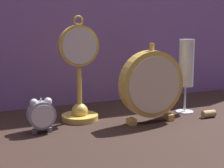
# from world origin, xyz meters

# --- Properties ---
(ground_plane) EXTENTS (4.00, 4.00, 0.00)m
(ground_plane) POSITION_xyz_m (0.00, 0.00, 0.00)
(ground_plane) COLOR black
(pocket_watch_on_stand) EXTENTS (0.12, 0.11, 0.31)m
(pocket_watch_on_stand) POSITION_xyz_m (-0.08, 0.12, 0.12)
(pocket_watch_on_stand) COLOR gold
(pocket_watch_on_stand) RESTS_ON ground_plane
(alarm_clock_twin_bell) EXTENTS (0.07, 0.03, 0.09)m
(alarm_clock_twin_bell) POSITION_xyz_m (-0.22, 0.05, 0.05)
(alarm_clock_twin_bell) COLOR gray
(alarm_clock_twin_bell) RESTS_ON ground_plane
(mantel_clock_silver) EXTENTS (0.19, 0.04, 0.23)m
(mantel_clock_silver) POSITION_xyz_m (0.10, 0.02, 0.11)
(mantel_clock_silver) COLOR gold
(mantel_clock_silver) RESTS_ON ground_plane
(champagne_flute) EXTENTS (0.06, 0.06, 0.23)m
(champagne_flute) POSITION_xyz_m (0.25, 0.08, 0.14)
(champagne_flute) COLOR silver
(champagne_flute) RESTS_ON ground_plane
(wine_cork) EXTENTS (0.04, 0.02, 0.02)m
(wine_cork) POSITION_xyz_m (0.28, -0.01, 0.01)
(wine_cork) COLOR tan
(wine_cork) RESTS_ON ground_plane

